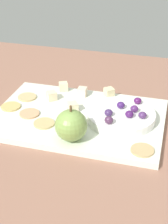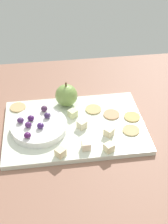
{
  "view_description": "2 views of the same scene",
  "coord_description": "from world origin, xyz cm",
  "px_view_note": "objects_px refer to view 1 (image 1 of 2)",
  "views": [
    {
      "loc": [
        -21.27,
        67.86,
        45.11
      ],
      "look_at": [
        -3.76,
        5.36,
        7.21
      ],
      "focal_mm": 54.64,
      "sensor_mm": 36.0,
      "label": 1
    },
    {
      "loc": [
        -8.01,
        -60.73,
        60.58
      ],
      "look_at": [
        0.84,
        3.62,
        8.73
      ],
      "focal_mm": 48.94,
      "sensor_mm": 36.0,
      "label": 2
    }
  ],
  "objects_px": {
    "cracker_2": "(142,150)",
    "grape_0": "(134,109)",
    "grape_4": "(129,114)",
    "grape_5": "(109,120)",
    "cracker_1": "(29,114)",
    "platter": "(79,118)",
    "grape_6": "(121,105)",
    "cracker_0": "(27,97)",
    "serving_dish": "(121,116)",
    "cheese_cube_0": "(75,107)",
    "grape_2": "(109,113)",
    "grape_3": "(143,115)",
    "cheese_cube_4": "(83,92)",
    "cheese_cube_1": "(74,119)",
    "cheese_cube_5": "(63,87)",
    "cheese_cube_3": "(52,96)",
    "cracker_3": "(44,123)",
    "cracker_4": "(11,107)",
    "cheese_cube_2": "(109,92)",
    "apple_whole": "(71,125)",
    "grape_1": "(138,101)"
  },
  "relations": [
    {
      "from": "cracker_2",
      "to": "grape_5",
      "type": "height_order",
      "value": "grape_5"
    },
    {
      "from": "cheese_cube_1",
      "to": "grape_0",
      "type": "xyz_separation_m",
      "value": [
        -0.12,
        -0.05,
        0.02
      ]
    },
    {
      "from": "platter",
      "to": "grape_6",
      "type": "height_order",
      "value": "grape_6"
    },
    {
      "from": "cheese_cube_1",
      "to": "apple_whole",
      "type": "bearing_deg",
      "value": 100.86
    },
    {
      "from": "cheese_cube_3",
      "to": "apple_whole",
      "type": "bearing_deg",
      "value": 123.21
    },
    {
      "from": "grape_0",
      "to": "grape_2",
      "type": "relative_size",
      "value": 1.0
    },
    {
      "from": "cheese_cube_0",
      "to": "cracker_3",
      "type": "height_order",
      "value": "cheese_cube_0"
    },
    {
      "from": "cracker_4",
      "to": "cheese_cube_2",
      "type": "bearing_deg",
      "value": -150.58
    },
    {
      "from": "cheese_cube_2",
      "to": "grape_6",
      "type": "height_order",
      "value": "grape_6"
    },
    {
      "from": "cracker_3",
      "to": "platter",
      "type": "bearing_deg",
      "value": -137.48
    },
    {
      "from": "cheese_cube_5",
      "to": "cracker_1",
      "type": "distance_m",
      "value": 0.14
    },
    {
      "from": "serving_dish",
      "to": "cracker_2",
      "type": "bearing_deg",
      "value": 120.68
    },
    {
      "from": "cracker_3",
      "to": "grape_6",
      "type": "bearing_deg",
      "value": -152.14
    },
    {
      "from": "cracker_3",
      "to": "grape_2",
      "type": "xyz_separation_m",
      "value": [
        -0.14,
        -0.04,
        0.03
      ]
    },
    {
      "from": "serving_dish",
      "to": "cheese_cube_4",
      "type": "distance_m",
      "value": 0.15
    },
    {
      "from": "cheese_cube_3",
      "to": "cracker_0",
      "type": "distance_m",
      "value": 0.06
    },
    {
      "from": "cheese_cube_2",
      "to": "grape_0",
      "type": "height_order",
      "value": "grape_0"
    },
    {
      "from": "cracker_2",
      "to": "serving_dish",
      "type": "bearing_deg",
      "value": -59.32
    },
    {
      "from": "cheese_cube_3",
      "to": "cracker_3",
      "type": "relative_size",
      "value": 0.47
    },
    {
      "from": "grape_2",
      "to": "grape_4",
      "type": "xyz_separation_m",
      "value": [
        -0.04,
        -0.01,
        0.0
      ]
    },
    {
      "from": "grape_1",
      "to": "cheese_cube_1",
      "type": "bearing_deg",
      "value": 36.37
    },
    {
      "from": "grape_4",
      "to": "grape_5",
      "type": "relative_size",
      "value": 1.0
    },
    {
      "from": "serving_dish",
      "to": "apple_whole",
      "type": "height_order",
      "value": "apple_whole"
    },
    {
      "from": "platter",
      "to": "cracker_1",
      "type": "relative_size",
      "value": 8.36
    },
    {
      "from": "cheese_cube_3",
      "to": "cracker_2",
      "type": "bearing_deg",
      "value": 148.09
    },
    {
      "from": "cracker_2",
      "to": "grape_0",
      "type": "height_order",
      "value": "grape_0"
    },
    {
      "from": "cheese_cube_3",
      "to": "grape_6",
      "type": "relative_size",
      "value": 1.18
    },
    {
      "from": "cheese_cube_4",
      "to": "grape_3",
      "type": "distance_m",
      "value": 0.19
    },
    {
      "from": "cheese_cube_5",
      "to": "cracker_2",
      "type": "xyz_separation_m",
      "value": [
        -0.23,
        0.21,
        -0.01
      ]
    },
    {
      "from": "grape_2",
      "to": "cheese_cube_1",
      "type": "bearing_deg",
      "value": 15.3
    },
    {
      "from": "platter",
      "to": "grape_4",
      "type": "height_order",
      "value": "grape_4"
    },
    {
      "from": "grape_1",
      "to": "grape_6",
      "type": "distance_m",
      "value": 0.05
    },
    {
      "from": "cheese_cube_1",
      "to": "grape_4",
      "type": "height_order",
      "value": "grape_4"
    },
    {
      "from": "cheese_cube_0",
      "to": "grape_0",
      "type": "bearing_deg",
      "value": -179.53
    },
    {
      "from": "grape_2",
      "to": "grape_5",
      "type": "relative_size",
      "value": 1.0
    },
    {
      "from": "cheese_cube_4",
      "to": "cracker_0",
      "type": "bearing_deg",
      "value": 20.63
    },
    {
      "from": "grape_6",
      "to": "cracker_2",
      "type": "bearing_deg",
      "value": 118.5
    },
    {
      "from": "cracker_2",
      "to": "cracker_0",
      "type": "bearing_deg",
      "value": -25.16
    },
    {
      "from": "cracker_0",
      "to": "cracker_1",
      "type": "bearing_deg",
      "value": 117.45
    },
    {
      "from": "cracker_1",
      "to": "grape_4",
      "type": "bearing_deg",
      "value": -175.84
    },
    {
      "from": "cheese_cube_1",
      "to": "cracker_1",
      "type": "height_order",
      "value": "cheese_cube_1"
    },
    {
      "from": "grape_2",
      "to": "cracker_0",
      "type": "bearing_deg",
      "value": -15.92
    },
    {
      "from": "grape_3",
      "to": "cheese_cube_4",
      "type": "bearing_deg",
      "value": -32.32
    },
    {
      "from": "cracker_0",
      "to": "grape_0",
      "type": "height_order",
      "value": "grape_0"
    },
    {
      "from": "cheese_cube_1",
      "to": "cracker_3",
      "type": "height_order",
      "value": "cheese_cube_1"
    },
    {
      "from": "grape_3",
      "to": "grape_6",
      "type": "height_order",
      "value": "same"
    },
    {
      "from": "serving_dish",
      "to": "cheese_cube_0",
      "type": "bearing_deg",
      "value": -4.57
    },
    {
      "from": "grape_1",
      "to": "grape_5",
      "type": "height_order",
      "value": "grape_5"
    },
    {
      "from": "grape_2",
      "to": "cracker_2",
      "type": "bearing_deg",
      "value": 136.53
    },
    {
      "from": "cracker_1",
      "to": "cracker_3",
      "type": "xyz_separation_m",
      "value": [
        -0.05,
        0.03,
        0.0
      ]
    }
  ]
}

